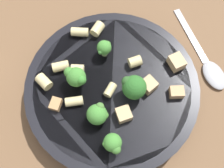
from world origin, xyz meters
name	(u,v)px	position (x,y,z in m)	size (l,w,h in m)	color
ground_plane	(112,94)	(0.00, 0.00, 0.00)	(2.00, 2.00, 0.00)	brown
pasta_bowl	(112,90)	(0.00, 0.00, 0.02)	(0.29, 0.29, 0.04)	black
broccoli_floret_0	(98,114)	(-0.04, -0.04, 0.06)	(0.03, 0.03, 0.04)	#84AD60
broccoli_floret_1	(113,143)	(-0.03, -0.09, 0.06)	(0.03, 0.03, 0.03)	#93B766
broccoli_floret_2	(134,87)	(0.03, -0.02, 0.07)	(0.04, 0.04, 0.05)	#93B766
broccoli_floret_3	(76,77)	(-0.05, 0.02, 0.06)	(0.03, 0.04, 0.04)	#93B766
broccoli_floret_4	(104,48)	(0.01, 0.06, 0.06)	(0.03, 0.02, 0.03)	#9EC175
rigatoni_0	(97,29)	(0.01, 0.11, 0.05)	(0.02, 0.02, 0.02)	beige
rigatoni_1	(61,66)	(-0.07, 0.06, 0.05)	(0.02, 0.02, 0.03)	beige
rigatoni_2	(78,69)	(-0.04, 0.05, 0.04)	(0.02, 0.02, 0.02)	beige
rigatoni_3	(110,90)	(-0.01, -0.01, 0.04)	(0.01, 0.01, 0.02)	beige
rigatoni_4	(44,82)	(-0.10, 0.04, 0.05)	(0.02, 0.02, 0.02)	beige
rigatoni_5	(135,62)	(0.05, 0.03, 0.05)	(0.02, 0.02, 0.02)	beige
rigatoni_6	(80,32)	(-0.02, 0.11, 0.04)	(0.02, 0.02, 0.03)	beige
rigatoni_7	(74,101)	(-0.07, -0.01, 0.04)	(0.01, 0.01, 0.03)	beige
chicken_chunk_0	(56,104)	(-0.10, 0.00, 0.04)	(0.02, 0.02, 0.01)	tan
chicken_chunk_1	(177,92)	(0.09, -0.05, 0.04)	(0.02, 0.02, 0.01)	tan
chicken_chunk_2	(177,62)	(0.12, 0.00, 0.05)	(0.03, 0.02, 0.02)	tan
chicken_chunk_3	(149,85)	(0.06, -0.02, 0.05)	(0.02, 0.02, 0.02)	tan
chicken_chunk_4	(124,114)	(0.00, -0.05, 0.05)	(0.02, 0.02, 0.02)	tan
spoon	(208,64)	(0.18, -0.01, 0.00)	(0.04, 0.18, 0.01)	#B2B2B7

